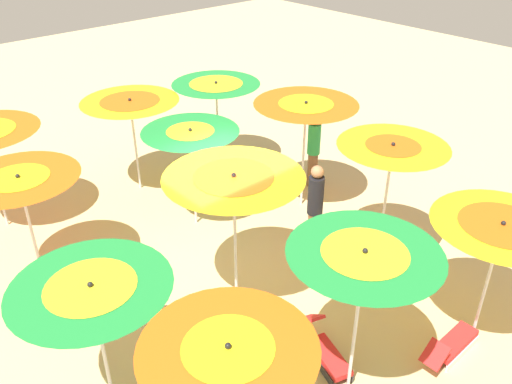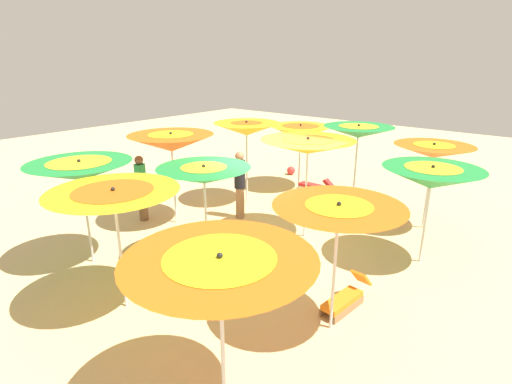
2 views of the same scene
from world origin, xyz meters
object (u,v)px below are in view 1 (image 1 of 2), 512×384
object	(u,v)px
beach_umbrella_1	(20,186)
lounger_0	(452,345)
beach_umbrella_9	(306,113)
beach_umbrella_4	(131,108)
lounger_1	(325,350)
beach_umbrella_8	(216,91)
beachgoer_0	(314,149)
beach_umbrella_5	(191,139)
beach_umbrella_7	(364,263)
beach_umbrella_11	(500,236)
beach_umbrella_2	(93,300)
beach_umbrella_3	(228,359)
lounger_2	(62,288)
beachgoer_1	(315,207)
beach_umbrella_10	(392,155)
beach_umbrella_6	(234,186)

from	to	relation	value
beach_umbrella_1	lounger_0	distance (m)	7.38
beach_umbrella_9	beach_umbrella_4	bearing A→B (deg)	127.04
beach_umbrella_1	beach_umbrella_9	xyz separation A→B (m)	(5.48, -1.28, 0.19)
beach_umbrella_1	lounger_1	distance (m)	5.61
beach_umbrella_8	beachgoer_0	size ratio (longest dim) A/B	1.28
beach_umbrella_5	beach_umbrella_7	xyz separation A→B (m)	(-0.96, -5.00, 0.32)
beach_umbrella_1	beach_umbrella_8	xyz separation A→B (m)	(5.17, 1.32, 0.06)
beach_umbrella_11	lounger_1	distance (m)	3.06
beach_umbrella_2	beach_umbrella_5	xyz separation A→B (m)	(3.62, 2.96, 0.05)
beach_umbrella_3	beach_umbrella_9	bearing A→B (deg)	36.57
beach_umbrella_4	lounger_2	size ratio (longest dim) A/B	1.83
beach_umbrella_4	beach_umbrella_5	world-z (taller)	beach_umbrella_4
beach_umbrella_5	beach_umbrella_11	bearing A→B (deg)	-76.16
beach_umbrella_3	beachgoer_0	bearing A→B (deg)	35.56
beach_umbrella_2	lounger_0	bearing A→B (deg)	-31.57
beachgoer_0	beach_umbrella_2	bearing A→B (deg)	166.13
beach_umbrella_1	beach_umbrella_8	size ratio (longest dim) A/B	0.96
beach_umbrella_8	beachgoer_1	bearing A→B (deg)	-101.26
lounger_0	beach_umbrella_3	bearing A→B (deg)	168.56
beach_umbrella_10	lounger_0	xyz separation A→B (m)	(-1.08, -2.21, -2.09)
beach_umbrella_1	beach_umbrella_4	world-z (taller)	beach_umbrella_4
beach_umbrella_5	lounger_0	size ratio (longest dim) A/B	1.76
beach_umbrella_10	beach_umbrella_4	bearing A→B (deg)	109.01
beach_umbrella_6	beach_umbrella_7	xyz separation A→B (m)	(-0.04, -2.55, -0.00)
beach_umbrella_8	beach_umbrella_3	bearing A→B (deg)	-127.32
beach_umbrella_4	beach_umbrella_9	size ratio (longest dim) A/B	0.91
beach_umbrella_4	beachgoer_0	size ratio (longest dim) A/B	1.25
beach_umbrella_10	lounger_1	distance (m)	3.48
beach_umbrella_2	beach_umbrella_11	size ratio (longest dim) A/B	1.00
beach_umbrella_9	lounger_1	xyz separation A→B (m)	(-3.05, -3.44, -1.99)
beach_umbrella_9	beach_umbrella_11	size ratio (longest dim) A/B	1.13
beachgoer_0	beach_umbrella_9	bearing A→B (deg)	174.67
lounger_2	beach_umbrella_1	bearing A→B (deg)	13.28
beach_umbrella_1	beachgoer_1	distance (m)	5.22
lounger_1	beachgoer_0	world-z (taller)	beachgoer_0
beach_umbrella_9	beach_umbrella_3	bearing A→B (deg)	-143.43
beach_umbrella_10	beach_umbrella_7	bearing A→B (deg)	-150.42
beach_umbrella_5	beach_umbrella_9	world-z (taller)	beach_umbrella_9
beach_umbrella_7	lounger_2	bearing A→B (deg)	115.30
beach_umbrella_8	beachgoer_0	distance (m)	2.68
lounger_2	beachgoer_1	bearing A→B (deg)	-109.30
lounger_2	beachgoer_0	size ratio (longest dim) A/B	0.68
beach_umbrella_10	lounger_1	bearing A→B (deg)	-159.33
beach_umbrella_5	beach_umbrella_2	bearing A→B (deg)	-140.71
beach_umbrella_1	beach_umbrella_6	xyz separation A→B (m)	(2.32, -2.76, 0.28)
lounger_2	beachgoer_1	world-z (taller)	beachgoer_1
beach_umbrella_5	beach_umbrella_6	distance (m)	2.64
beach_umbrella_8	beach_umbrella_11	xyz separation A→B (m)	(-0.53, -7.29, -0.14)
beach_umbrella_3	beach_umbrella_4	bearing A→B (deg)	67.18
beach_umbrella_10	lounger_0	bearing A→B (deg)	-116.00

